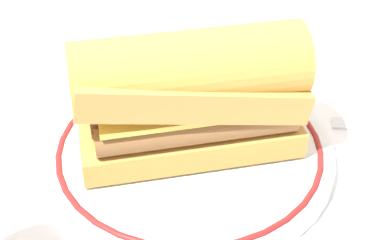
# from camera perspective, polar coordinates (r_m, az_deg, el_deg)

# --- Properties ---
(ground_plane) EXTENTS (1.50, 1.50, 0.00)m
(ground_plane) POSITION_cam_1_polar(r_m,az_deg,el_deg) (0.58, -0.18, -3.15)
(ground_plane) COLOR white
(plate) EXTENTS (0.28, 0.28, 0.01)m
(plate) POSITION_cam_1_polar(r_m,az_deg,el_deg) (0.57, 0.00, -2.95)
(plate) COLOR white
(plate) RESTS_ON ground_plane
(sausage_sandwich) EXTENTS (0.23, 0.14, 0.12)m
(sausage_sandwich) POSITION_cam_1_polar(r_m,az_deg,el_deg) (0.53, 0.00, 2.74)
(sausage_sandwich) COLOR gold
(sausage_sandwich) RESTS_ON plate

